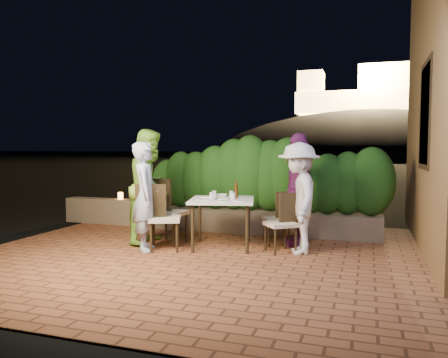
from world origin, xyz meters
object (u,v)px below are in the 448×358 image
at_px(bowl, 222,195).
at_px(diner_green, 151,186).
at_px(beer_bottle, 236,189).
at_px(chair_left_front, 165,217).
at_px(chair_left_back, 170,211).
at_px(chair_right_front, 281,223).
at_px(diner_white, 299,198).
at_px(diner_purple, 298,189).
at_px(chair_right_back, 277,218).
at_px(diner_blue, 146,196).
at_px(parapet_lamp, 120,196).
at_px(dining_table, 222,223).

relative_size(bowl, diner_green, 0.09).
relative_size(beer_bottle, bowl, 1.70).
height_order(chair_left_front, chair_left_back, chair_left_back).
xyz_separation_m(chair_left_front, chair_right_front, (1.67, 0.41, -0.06)).
height_order(beer_bottle, diner_white, diner_white).
height_order(beer_bottle, diner_purple, diner_purple).
relative_size(chair_right_front, chair_right_back, 1.03).
xyz_separation_m(diner_blue, diner_purple, (2.11, 1.09, 0.07)).
bearing_deg(chair_left_front, chair_right_front, -7.36).
relative_size(chair_left_front, diner_green, 0.54).
bearing_deg(beer_bottle, chair_left_back, -173.46).
bearing_deg(diner_green, diner_white, -91.40).
bearing_deg(beer_bottle, diner_green, -173.18).
distance_m(chair_left_back, diner_white, 2.09).
distance_m(chair_right_front, chair_right_back, 0.51).
bearing_deg(chair_left_back, chair_right_back, 22.36).
relative_size(chair_left_front, diner_purple, 0.56).
relative_size(chair_right_front, parapet_lamp, 6.21).
distance_m(beer_bottle, bowl, 0.36).
bearing_deg(parapet_lamp, chair_left_back, -37.64).
bearing_deg(diner_purple, bowl, -99.01).
distance_m(dining_table, beer_bottle, 0.56).
bearing_deg(chair_right_front, chair_left_front, -23.67).
bearing_deg(diner_green, diner_blue, -162.28).
height_order(diner_blue, diner_white, diner_blue).
xyz_separation_m(chair_right_front, diner_green, (-2.12, -0.01, 0.48)).
relative_size(beer_bottle, chair_right_front, 0.32).
relative_size(dining_table, parapet_lamp, 6.88).
relative_size(diner_blue, diner_green, 0.89).
bearing_deg(chair_right_back, beer_bottle, 5.17).
bearing_deg(parapet_lamp, beer_bottle, -23.20).
height_order(bowl, chair_right_front, chair_right_front).
bearing_deg(chair_right_front, beer_bottle, -49.87).
bearing_deg(chair_left_back, diner_green, -165.04).
relative_size(bowl, chair_right_back, 0.20).
distance_m(dining_table, diner_green, 1.32).
relative_size(diner_purple, parapet_lamp, 12.66).
bearing_deg(bowl, beer_bottle, -31.38).
xyz_separation_m(diner_blue, diner_green, (-0.18, 0.51, 0.10)).
xyz_separation_m(chair_right_front, diner_blue, (-1.94, -0.51, 0.38)).
bearing_deg(dining_table, diner_white, -0.49).
xyz_separation_m(dining_table, diner_white, (1.18, -0.01, 0.43)).
relative_size(dining_table, chair_right_front, 1.11).
bearing_deg(chair_left_back, bowl, 28.25).
xyz_separation_m(chair_right_back, diner_green, (-1.97, -0.49, 0.49)).
xyz_separation_m(beer_bottle, diner_blue, (-1.21, -0.67, -0.08)).
relative_size(dining_table, bowl, 5.85).
height_order(chair_right_front, diner_purple, diner_purple).
distance_m(diner_blue, diner_white, 2.26).
xyz_separation_m(chair_right_front, chair_right_back, (-0.15, 0.49, -0.01)).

